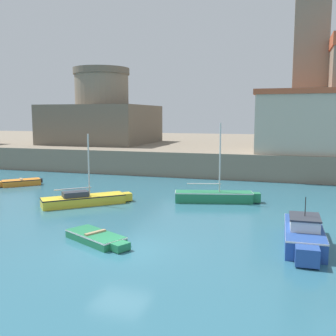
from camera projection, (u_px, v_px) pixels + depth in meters
ground_plane at (120, 250)px, 17.64m from camera, size 200.00×200.00×0.00m
quay_seawall at (236, 149)px, 55.98m from camera, size 120.00×40.00×2.44m
sailboat_yellow_0 at (85, 199)px, 26.50m from camera, size 5.28×4.88×4.80m
dinghy_green_1 at (97, 237)px, 18.74m from camera, size 3.87×2.70×0.49m
motorboat_blue_2 at (304, 234)px, 18.13m from camera, size 1.77×5.56×2.34m
dinghy_orange_3 at (20, 182)px, 33.79m from camera, size 3.22×3.17×0.60m
sailboat_green_4 at (215, 196)px, 27.35m from camera, size 5.95×2.49×5.51m
fortress at (102, 117)px, 50.74m from camera, size 12.35×12.35×9.50m
harbor_shed_near_wharf at (299, 121)px, 37.51m from camera, size 8.19×6.45×5.94m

